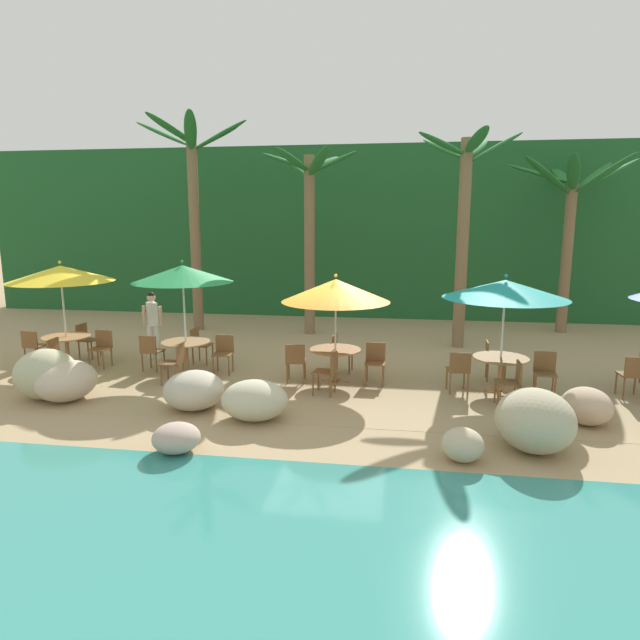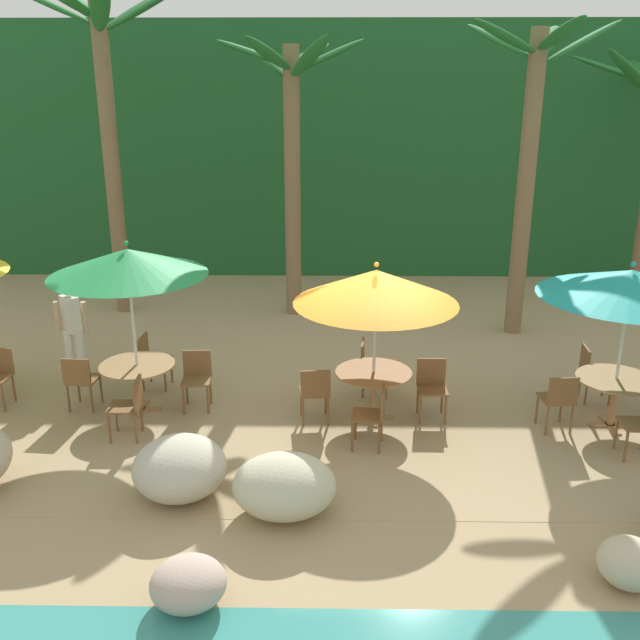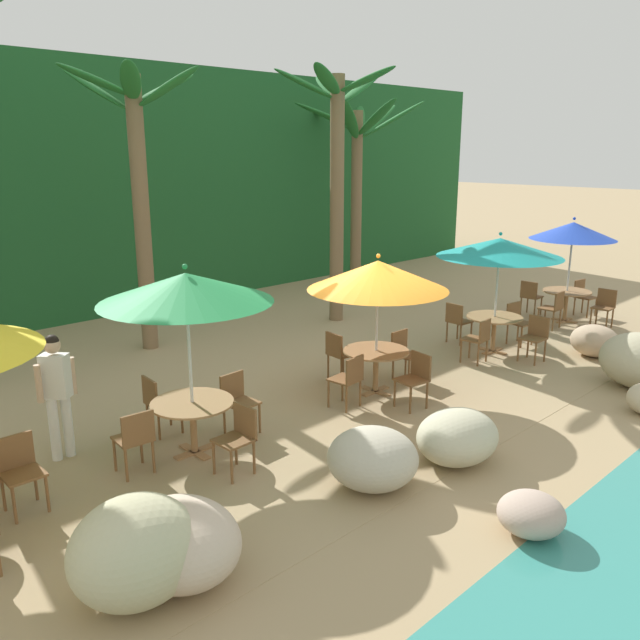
% 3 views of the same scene
% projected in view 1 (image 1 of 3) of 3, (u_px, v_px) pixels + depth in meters
% --- Properties ---
extents(ground_plane, '(120.00, 120.00, 0.00)m').
position_uv_depth(ground_plane, '(329.00, 381.00, 11.73)').
color(ground_plane, tan).
extents(terrace_deck, '(18.00, 5.20, 0.01)m').
position_uv_depth(terrace_deck, '(329.00, 381.00, 11.73)').
color(terrace_deck, tan).
rests_on(terrace_deck, ground).
extents(foliage_backdrop, '(28.00, 2.40, 6.00)m').
position_uv_depth(foliage_backdrop, '(361.00, 232.00, 19.93)').
color(foliage_backdrop, '#1E5628').
rests_on(foliage_backdrop, ground).
extents(rock_seawall, '(15.90, 2.97, 0.99)m').
position_uv_depth(rock_seawall, '(285.00, 399.00, 9.33)').
color(rock_seawall, '#BFB79E').
rests_on(rock_seawall, ground).
extents(umbrella_yellow, '(2.39, 2.39, 2.53)m').
position_uv_depth(umbrella_yellow, '(61.00, 274.00, 12.51)').
color(umbrella_yellow, silver).
rests_on(umbrella_yellow, ground).
extents(dining_table_yellow, '(1.10, 1.10, 0.74)m').
position_uv_depth(dining_table_yellow, '(67.00, 341.00, 12.80)').
color(dining_table_yellow, '#A37547').
rests_on(dining_table_yellow, ground).
extents(chair_yellow_seaward, '(0.43, 0.44, 0.87)m').
position_uv_depth(chair_yellow_seaward, '(102.00, 346.00, 12.77)').
color(chair_yellow_seaward, brown).
rests_on(chair_yellow_seaward, ground).
extents(chair_yellow_inland, '(0.45, 0.44, 0.87)m').
position_uv_depth(chair_yellow_inland, '(86.00, 338.00, 13.66)').
color(chair_yellow_inland, brown).
rests_on(chair_yellow_inland, ground).
extents(chair_yellow_left, '(0.44, 0.45, 0.87)m').
position_uv_depth(chair_yellow_left, '(33.00, 345.00, 12.90)').
color(chair_yellow_left, brown).
rests_on(chair_yellow_left, ground).
extents(chair_yellow_right, '(0.44, 0.44, 0.87)m').
position_uv_depth(chair_yellow_right, '(49.00, 354.00, 11.98)').
color(chair_yellow_right, brown).
rests_on(chair_yellow_right, ground).
extents(umbrella_green, '(2.23, 2.23, 2.59)m').
position_uv_depth(umbrella_green, '(183.00, 274.00, 11.95)').
color(umbrella_green, silver).
rests_on(umbrella_green, ground).
extents(dining_table_green, '(1.10, 1.10, 0.74)m').
position_uv_depth(dining_table_green, '(186.00, 347.00, 12.25)').
color(dining_table_green, '#A37547').
rests_on(dining_table_green, ground).
extents(chair_green_seaward, '(0.44, 0.45, 0.87)m').
position_uv_depth(chair_green_seaward, '(224.00, 351.00, 12.28)').
color(chair_green_seaward, brown).
rests_on(chair_green_seaward, ground).
extents(chair_green_inland, '(0.46, 0.45, 0.87)m').
position_uv_depth(chair_green_inland, '(199.00, 343.00, 13.10)').
color(chair_green_inland, brown).
rests_on(chair_green_inland, ground).
extents(chair_green_left, '(0.46, 0.46, 0.87)m').
position_uv_depth(chair_green_left, '(151.00, 350.00, 12.38)').
color(chair_green_left, brown).
rests_on(chair_green_left, ground).
extents(chair_green_right, '(0.44, 0.43, 0.87)m').
position_uv_depth(chair_green_right, '(176.00, 361.00, 11.43)').
color(chair_green_right, brown).
rests_on(chair_green_right, ground).
extents(umbrella_orange, '(2.30, 2.30, 2.35)m').
position_uv_depth(umbrella_orange, '(336.00, 290.00, 11.28)').
color(umbrella_orange, silver).
rests_on(umbrella_orange, ground).
extents(dining_table_orange, '(1.10, 1.10, 0.74)m').
position_uv_depth(dining_table_orange, '(335.00, 355.00, 11.53)').
color(dining_table_orange, '#A37547').
rests_on(dining_table_orange, ground).
extents(chair_orange_seaward, '(0.42, 0.43, 0.87)m').
position_uv_depth(chair_orange_seaward, '(375.00, 360.00, 11.51)').
color(chair_orange_seaward, brown).
rests_on(chair_orange_seaward, ground).
extents(chair_orange_inland, '(0.46, 0.46, 0.87)m').
position_uv_depth(chair_orange_inland, '(339.00, 350.00, 12.38)').
color(chair_orange_inland, brown).
rests_on(chair_orange_inland, ground).
extents(chair_orange_left, '(0.46, 0.47, 0.87)m').
position_uv_depth(chair_orange_left, '(296.00, 360.00, 11.51)').
color(chair_orange_left, brown).
rests_on(chair_orange_left, ground).
extents(chair_orange_right, '(0.48, 0.48, 0.87)m').
position_uv_depth(chair_orange_right, '(329.00, 370.00, 10.73)').
color(chair_orange_right, brown).
rests_on(chair_orange_right, ground).
extents(umbrella_teal, '(2.43, 2.43, 2.42)m').
position_uv_depth(umbrella_teal, '(505.00, 289.00, 10.58)').
color(umbrella_teal, silver).
rests_on(umbrella_teal, ground).
extents(dining_table_teal, '(1.10, 1.10, 0.74)m').
position_uv_depth(dining_table_teal, '(500.00, 363.00, 10.86)').
color(dining_table_teal, '#A37547').
rests_on(dining_table_teal, ground).
extents(chair_teal_seaward, '(0.48, 0.48, 0.87)m').
position_uv_depth(chair_teal_seaward, '(545.00, 370.00, 10.72)').
color(chair_teal_seaward, brown).
rests_on(chair_teal_seaward, ground).
extents(chair_teal_inland, '(0.46, 0.45, 0.87)m').
position_uv_depth(chair_teal_inland, '(492.00, 357.00, 11.71)').
color(chair_teal_inland, brown).
rests_on(chair_teal_inland, ground).
extents(chair_teal_left, '(0.46, 0.47, 0.87)m').
position_uv_depth(chair_teal_left, '(459.00, 369.00, 10.82)').
color(chair_teal_left, brown).
rests_on(chair_teal_left, ground).
extents(chair_teal_right, '(0.44, 0.43, 0.87)m').
position_uv_depth(chair_teal_right, '(512.00, 380.00, 10.04)').
color(chair_teal_right, brown).
rests_on(chair_teal_right, ground).
extents(chair_blue_left, '(0.43, 0.44, 0.87)m').
position_uv_depth(chair_blue_left, '(633.00, 374.00, 10.48)').
color(chair_blue_left, brown).
rests_on(chair_blue_left, ground).
extents(palm_tree_nearest, '(3.47, 3.22, 6.46)m').
position_uv_depth(palm_tree_nearest, '(193.00, 191.00, 16.47)').
color(palm_tree_nearest, brown).
rests_on(palm_tree_nearest, ground).
extents(palm_tree_second, '(2.85, 2.64, 5.48)m').
position_uv_depth(palm_tree_second, '(309.00, 213.00, 15.95)').
color(palm_tree_second, brown).
rests_on(palm_tree_second, ground).
extents(palm_tree_third, '(2.76, 2.80, 5.70)m').
position_uv_depth(palm_tree_third, '(464.00, 211.00, 14.23)').
color(palm_tree_third, brown).
rests_on(palm_tree_third, ground).
extents(palm_tree_fourth, '(3.81, 3.83, 5.30)m').
position_uv_depth(palm_tree_fourth, '(571.00, 211.00, 16.14)').
color(palm_tree_fourth, brown).
rests_on(palm_tree_fourth, ground).
extents(waiter_in_white, '(0.52, 0.39, 1.70)m').
position_uv_depth(waiter_in_white, '(152.00, 320.00, 13.45)').
color(waiter_in_white, white).
rests_on(waiter_in_white, ground).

